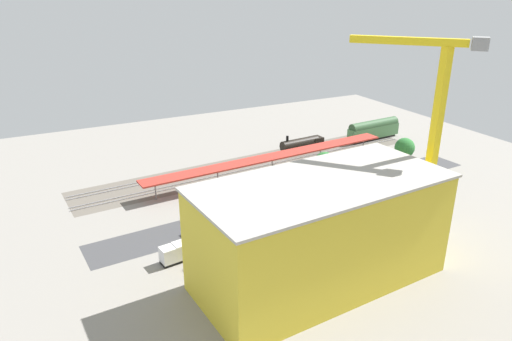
% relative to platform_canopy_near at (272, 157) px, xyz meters
% --- Properties ---
extents(ground_plane, '(148.38, 148.38, 0.00)m').
position_rel_platform_canopy_near_xyz_m(ground_plane, '(0.74, 13.50, -4.21)').
color(ground_plane, gray).
rests_on(ground_plane, ground).
extents(rail_bed, '(93.48, 20.25, 0.01)m').
position_rel_platform_canopy_near_xyz_m(rail_bed, '(0.74, -7.18, -4.21)').
color(rail_bed, '#665E54').
rests_on(rail_bed, ground).
extents(street_asphalt, '(93.14, 15.44, 0.01)m').
position_rel_platform_canopy_near_xyz_m(street_asphalt, '(0.74, 16.15, -4.21)').
color(street_asphalt, '#424244').
rests_on(street_asphalt, ground).
extents(track_rails, '(92.52, 13.85, 0.12)m').
position_rel_platform_canopy_near_xyz_m(track_rails, '(0.74, -7.18, -4.03)').
color(track_rails, '#9E9EA8').
rests_on(track_rails, ground).
extents(platform_canopy_near, '(66.10, 8.97, 4.44)m').
position_rel_platform_canopy_near_xyz_m(platform_canopy_near, '(0.00, 0.00, 0.00)').
color(platform_canopy_near, '#B73328').
rests_on(platform_canopy_near, ground).
extents(locomotive, '(14.60, 3.95, 5.35)m').
position_rel_platform_canopy_near_xyz_m(locomotive, '(-15.56, -10.08, -2.31)').
color(locomotive, black).
rests_on(locomotive, ground).
extents(passenger_coach, '(17.97, 4.28, 5.82)m').
position_rel_platform_canopy_near_xyz_m(passenger_coach, '(-39.85, -10.09, -1.16)').
color(passenger_coach, black).
rests_on(passenger_coach, ground).
extents(parked_car_0, '(4.07, 1.97, 1.72)m').
position_rel_platform_canopy_near_xyz_m(parked_car_0, '(-17.11, 19.85, -3.43)').
color(parked_car_0, black).
rests_on(parked_car_0, ground).
extents(parked_car_1, '(4.85, 2.10, 1.77)m').
position_rel_platform_canopy_near_xyz_m(parked_car_1, '(-9.82, 19.52, -3.42)').
color(parked_car_1, black).
rests_on(parked_car_1, ground).
extents(parked_car_2, '(4.70, 2.04, 1.84)m').
position_rel_platform_canopy_near_xyz_m(parked_car_2, '(-2.44, 19.33, -3.40)').
color(parked_car_2, black).
rests_on(parked_car_2, ground).
extents(parked_car_3, '(4.47, 1.94, 1.71)m').
position_rel_platform_canopy_near_xyz_m(parked_car_3, '(5.48, 19.25, -3.45)').
color(parked_car_3, black).
rests_on(parked_car_3, ground).
extents(parked_car_4, '(4.46, 1.99, 1.86)m').
position_rel_platform_canopy_near_xyz_m(parked_car_4, '(12.32, 19.80, -3.39)').
color(parked_car_4, black).
rests_on(parked_car_4, ground).
extents(parked_car_5, '(4.20, 1.97, 1.84)m').
position_rel_platform_canopy_near_xyz_m(parked_car_5, '(19.65, 19.42, -3.40)').
color(parked_car_5, black).
rests_on(parked_car_5, ground).
extents(parked_car_6, '(4.29, 2.20, 1.75)m').
position_rel_platform_canopy_near_xyz_m(parked_car_6, '(27.15, 19.89, -3.43)').
color(parked_car_6, black).
rests_on(parked_car_6, ground).
extents(construction_building, '(39.05, 19.76, 16.42)m').
position_rel_platform_canopy_near_xyz_m(construction_building, '(15.12, 42.40, 4.00)').
color(construction_building, yellow).
rests_on(construction_building, ground).
extents(construction_roof_slab, '(39.69, 20.40, 0.40)m').
position_rel_platform_canopy_near_xyz_m(construction_roof_slab, '(15.12, 42.40, 12.41)').
color(construction_roof_slab, '#ADA89E').
rests_on(construction_roof_slab, construction_building).
extents(tower_crane, '(15.18, 16.72, 35.82)m').
position_rel_platform_canopy_near_xyz_m(tower_crane, '(-7.82, 39.71, 16.10)').
color(tower_crane, gray).
rests_on(tower_crane, ground).
extents(box_truck_0, '(9.46, 3.55, 3.18)m').
position_rel_platform_canopy_near_xyz_m(box_truck_0, '(31.34, 27.09, -2.61)').
color(box_truck_0, black).
rests_on(box_truck_0, ground).
extents(street_tree_0, '(4.96, 4.96, 8.07)m').
position_rel_platform_canopy_near_xyz_m(street_tree_0, '(-6.88, 12.08, 1.35)').
color(street_tree_0, brown).
rests_on(street_tree_0, ground).
extents(street_tree_1, '(4.80, 4.80, 7.36)m').
position_rel_platform_canopy_near_xyz_m(street_tree_1, '(-17.14, 11.30, 0.73)').
color(street_tree_1, brown).
rests_on(street_tree_1, ground).
extents(street_tree_2, '(4.98, 4.98, 7.50)m').
position_rel_platform_canopy_near_xyz_m(street_tree_2, '(-31.72, 11.10, 0.79)').
color(street_tree_2, brown).
rests_on(street_tree_2, ground).
extents(traffic_light, '(0.50, 0.36, 6.97)m').
position_rel_platform_canopy_near_xyz_m(traffic_light, '(5.85, 11.16, 0.38)').
color(traffic_light, '#333333').
rests_on(traffic_light, ground).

